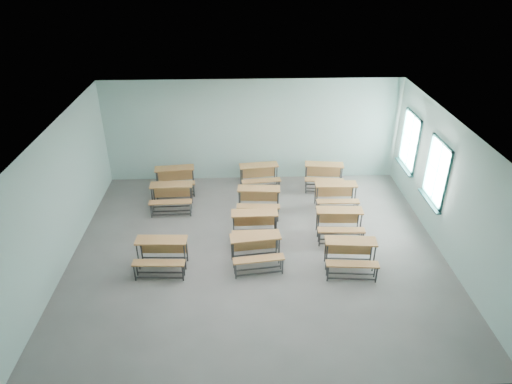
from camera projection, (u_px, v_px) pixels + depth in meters
room at (261, 194)px, 10.49m from camera, size 9.04×8.04×3.24m
desk_unit_r0c0 at (161, 251)px, 10.42m from camera, size 1.20×0.83×0.73m
desk_unit_r0c1 at (256, 247)px, 10.54m from camera, size 1.26×0.93×0.73m
desk_unit_r0c2 at (351, 252)px, 10.39m from camera, size 1.23×0.88×0.73m
desk_unit_r1c1 at (255, 223)px, 11.46m from camera, size 1.18×0.80×0.73m
desk_unit_r1c2 at (340, 220)px, 11.57m from camera, size 1.21×0.85×0.73m
desk_unit_r2c0 at (171, 193)px, 12.78m from camera, size 1.20×0.82×0.73m
desk_unit_r2c1 at (259, 197)px, 12.58m from camera, size 1.22×0.86×0.73m
desk_unit_r2c2 at (336, 193)px, 12.81m from camera, size 1.19×0.81×0.73m
desk_unit_r3c0 at (175, 176)px, 13.71m from camera, size 1.25×0.91×0.73m
desk_unit_r3c1 at (259, 173)px, 13.89m from camera, size 1.26×0.93×0.73m
desk_unit_r3c2 at (324, 173)px, 13.93m from camera, size 1.25×0.92×0.73m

